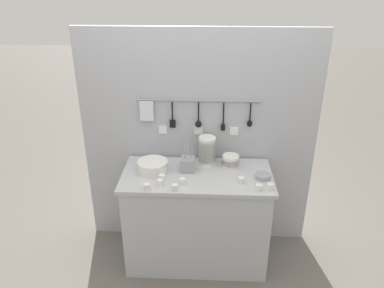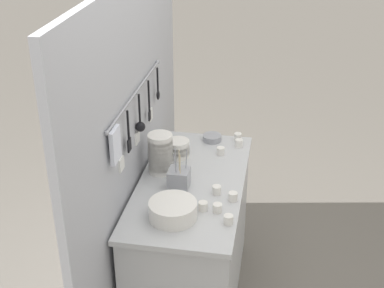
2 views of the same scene
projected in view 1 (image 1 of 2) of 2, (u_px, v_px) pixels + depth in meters
ground_plane at (196, 256)px, 3.40m from camera, size 20.00×20.00×0.00m
counter at (197, 217)px, 3.21m from camera, size 1.22×0.59×0.86m
back_wall at (198, 142)px, 3.28m from camera, size 2.02×0.09×1.97m
bowl_stack_back_corner at (231, 161)px, 3.12m from camera, size 0.14×0.14×0.11m
bowl_stack_nested_right at (207, 150)px, 3.15m from camera, size 0.14×0.14×0.24m
plate_stack at (153, 166)px, 3.06m from camera, size 0.25×0.25×0.09m
steel_mixing_bowl at (263, 176)px, 2.96m from camera, size 0.12×0.12×0.04m
cutlery_caddy at (188, 164)px, 3.06m from camera, size 0.11×0.11×0.24m
cup_centre at (160, 182)px, 2.87m from camera, size 0.05×0.05×0.05m
cup_back_left at (241, 180)px, 2.90m from camera, size 0.05×0.05×0.05m
cup_beside_plates at (183, 181)px, 2.88m from camera, size 0.05×0.05×0.05m
cup_edge_far at (259, 188)px, 2.80m from camera, size 0.05×0.05×0.05m
cup_edge_near at (175, 188)px, 2.80m from camera, size 0.05×0.05×0.05m
cup_by_caddy at (147, 187)px, 2.81m from camera, size 0.05×0.05×0.05m
cup_front_left at (162, 177)px, 2.93m from camera, size 0.05×0.05×0.05m
cup_mid_row at (270, 187)px, 2.81m from camera, size 0.05×0.05×0.05m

